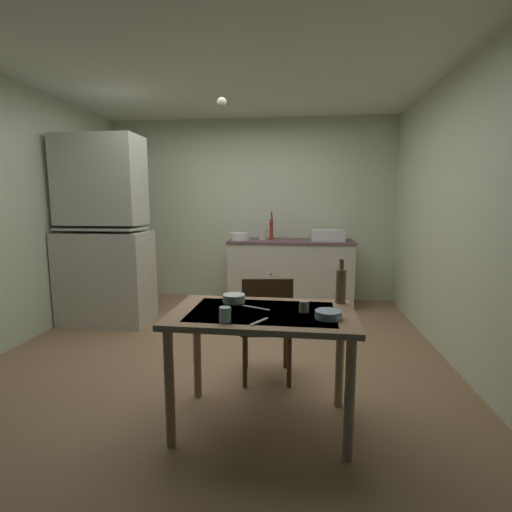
{
  "coord_description": "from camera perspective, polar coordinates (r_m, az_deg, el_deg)",
  "views": [
    {
      "loc": [
        0.7,
        -3.45,
        1.42
      ],
      "look_at": [
        0.32,
        -0.07,
        0.92
      ],
      "focal_mm": 26.06,
      "sensor_mm": 36.0,
      "label": 1
    }
  ],
  "objects": [
    {
      "name": "table_knife",
      "position": [
        2.38,
        -0.03,
        -7.94
      ],
      "size": [
        0.19,
        0.1,
        0.0
      ],
      "primitive_type": "cube",
      "rotation": [
        0.0,
        0.0,
        5.83
      ],
      "color": "silver",
      "rests_on": "dining_table"
    },
    {
      "name": "sink_basin",
      "position": [
        5.13,
        10.93,
        3.21
      ],
      "size": [
        0.44,
        0.34,
        0.15
      ],
      "color": "silver",
      "rests_on": "counter_cabinet"
    },
    {
      "name": "mug_tall",
      "position": [
        2.31,
        7.39,
        -7.69
      ],
      "size": [
        0.06,
        0.06,
        0.07
      ],
      "primitive_type": "cylinder",
      "color": "tan",
      "rests_on": "dining_table"
    },
    {
      "name": "mixing_bowl_counter",
      "position": [
        5.13,
        -2.52,
        3.03
      ],
      "size": [
        0.26,
        0.26,
        0.1
      ],
      "primitive_type": "cylinder",
      "color": "white",
      "rests_on": "counter_cabinet"
    },
    {
      "name": "dining_table",
      "position": [
        2.35,
        0.99,
        -10.97
      ],
      "size": [
        1.14,
        0.7,
        0.75
      ],
      "color": "#A97E5D",
      "rests_on": "ground"
    },
    {
      "name": "glass_bottle",
      "position": [
        2.53,
        12.9,
        -4.39
      ],
      "size": [
        0.07,
        0.07,
        0.3
      ],
      "color": "olive",
      "rests_on": "dining_table"
    },
    {
      "name": "hutch_cabinet",
      "position": [
        4.63,
        -22.32,
        2.58
      ],
      "size": [
        1.01,
        0.56,
        2.15
      ],
      "color": "beige",
      "rests_on": "ground"
    },
    {
      "name": "stoneware_crock",
      "position": [
        5.14,
        1.06,
        3.34
      ],
      "size": [
        0.11,
        0.11,
        0.15
      ],
      "primitive_type": "cylinder",
      "color": "beige",
      "rests_on": "counter_cabinet"
    },
    {
      "name": "wall_back",
      "position": [
        5.51,
        -0.82,
        7.03
      ],
      "size": [
        4.21,
        0.1,
        2.59
      ],
      "primitive_type": "cube",
      "color": "beige",
      "rests_on": "ground"
    },
    {
      "name": "teaspoon_near_bowl",
      "position": [
        2.12,
        0.47,
        -10.03
      ],
      "size": [
        0.1,
        0.14,
        0.0
      ],
      "primitive_type": "cube",
      "rotation": [
        0.0,
        0.0,
        1.03
      ],
      "color": "beige",
      "rests_on": "dining_table"
    },
    {
      "name": "counter_cabinet",
      "position": [
        5.19,
        5.31,
        -2.48
      ],
      "size": [
        1.7,
        0.64,
        0.9
      ],
      "color": "beige",
      "rests_on": "ground"
    },
    {
      "name": "pendant_bulb",
      "position": [
        3.44,
        -5.27,
        22.47
      ],
      "size": [
        0.08,
        0.08,
        0.08
      ],
      "primitive_type": "sphere",
      "color": "#F9EFCC"
    },
    {
      "name": "ground_plane",
      "position": [
        3.79,
        -4.77,
        -13.66
      ],
      "size": [
        5.11,
        5.11,
        0.0
      ],
      "primitive_type": "plane",
      "color": "#936F50"
    },
    {
      "name": "serving_bowl_wide",
      "position": [
        2.51,
        -3.41,
        -6.51
      ],
      "size": [
        0.15,
        0.15,
        0.05
      ],
      "primitive_type": "cylinder",
      "color": "white",
      "rests_on": "dining_table"
    },
    {
      "name": "hand_pump",
      "position": [
        5.16,
        2.37,
        4.41
      ],
      "size": [
        0.05,
        0.27,
        0.39
      ],
      "color": "maroon",
      "rests_on": "counter_cabinet"
    },
    {
      "name": "ceiling_slab",
      "position": [
        3.73,
        -5.32,
        27.42
      ],
      "size": [
        4.21,
        4.03,
        0.1
      ],
      "primitive_type": "cube",
      "color": "silver"
    },
    {
      "name": "wall_left",
      "position": [
        4.45,
        -32.76,
        5.41
      ],
      "size": [
        0.1,
        4.03,
        2.59
      ],
      "primitive_type": "cube",
      "color": "beige",
      "rests_on": "ground"
    },
    {
      "name": "chair_far_side",
      "position": [
        2.95,
        1.66,
        -10.56
      ],
      "size": [
        0.45,
        0.45,
        0.86
      ],
      "color": "#4D341B",
      "rests_on": "ground"
    },
    {
      "name": "mug_dark",
      "position": [
        2.11,
        -4.77,
        -8.96
      ],
      "size": [
        0.07,
        0.07,
        0.09
      ],
      "primitive_type": "cylinder",
      "color": "#ADD1C1",
      "rests_on": "dining_table"
    },
    {
      "name": "wall_right",
      "position": [
        3.72,
        28.73,
        5.4
      ],
      "size": [
        0.1,
        4.03,
        2.59
      ],
      "primitive_type": "cube",
      "color": "beige",
      "rests_on": "ground"
    },
    {
      "name": "soup_bowl_small",
      "position": [
        2.22,
        11.04,
        -8.81
      ],
      "size": [
        0.15,
        0.15,
        0.05
      ],
      "primitive_type": "cylinder",
      "color": "#9EB2C6",
      "rests_on": "dining_table"
    }
  ]
}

